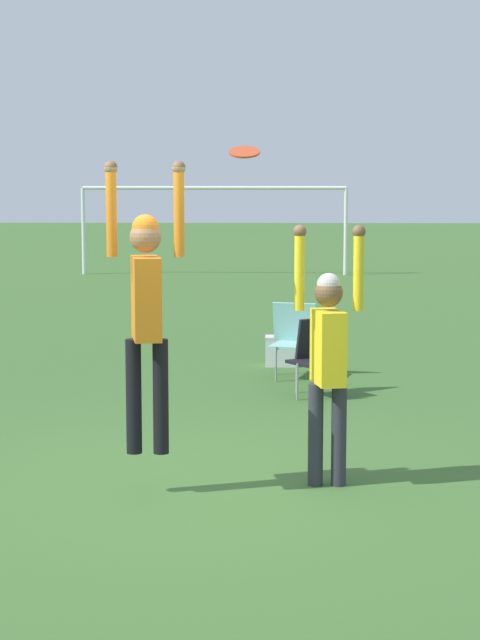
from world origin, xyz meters
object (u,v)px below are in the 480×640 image
object	(u,v)px
person_defending	(328,350)
cooler_box	(281,351)
person_jumping	(146,299)
camping_chair_1	(295,336)
camping_chair_0	(315,352)
frisbee	(244,152)

from	to	relation	value
person_defending	cooler_box	bearing A→B (deg)	172.18
person_defending	person_jumping	bearing A→B (deg)	-90.00
camping_chair_1	cooler_box	bearing A→B (deg)	-62.43
person_jumping	camping_chair_0	bearing A→B (deg)	-31.05
person_jumping	person_defending	xyz separation A→B (m)	(1.39, 0.28, -0.42)
person_defending	camping_chair_1	distance (m)	4.90
camping_chair_0	person_defending	bearing A→B (deg)	52.99
cooler_box	camping_chair_0	bearing A→B (deg)	-78.97
camping_chair_0	camping_chair_1	size ratio (longest dim) A/B	0.95
camping_chair_0	camping_chair_1	xyz separation A→B (m)	(-0.21, 1.16, 0.02)
person_defending	frisbee	xyz separation A→B (m)	(-0.66, -0.04, 1.53)
person_jumping	frisbee	xyz separation A→B (m)	(0.74, 0.24, 1.10)
frisbee	camping_chair_0	distance (m)	4.36
camping_chair_0	cooler_box	world-z (taller)	camping_chair_0
camping_chair_0	person_jumping	bearing A→B (deg)	33.83
person_defending	camping_chair_1	xyz separation A→B (m)	(-0.17, 4.86, -0.57)
camping_chair_1	frisbee	bearing A→B (deg)	99.69
camping_chair_0	frisbee	bearing A→B (deg)	43.08
person_jumping	camping_chair_1	distance (m)	5.37
person_jumping	person_defending	world-z (taller)	person_jumping
camping_chair_0	cooler_box	distance (m)	2.02
person_jumping	person_defending	size ratio (longest dim) A/B	1.08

